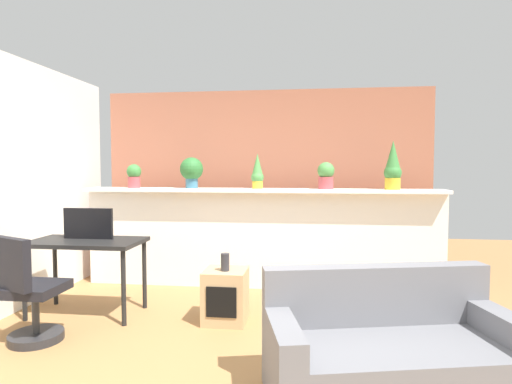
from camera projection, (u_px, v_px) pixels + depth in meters
name	position (u px, v px, depth m)	size (l,w,h in m)	color
ground_plane	(229.00, 360.00, 3.24)	(12.00, 12.00, 0.00)	#9E7042
divider_wall	(260.00, 240.00, 5.18)	(4.34, 0.16, 1.18)	white
plant_shelf	(260.00, 190.00, 5.11)	(4.34, 0.36, 0.04)	white
brick_wall_behind	(265.00, 184.00, 5.74)	(4.34, 0.10, 2.50)	#AD664C
potted_plant_0	(134.00, 175.00, 5.27)	(0.18, 0.18, 0.30)	#B7474C
potted_plant_1	(192.00, 171.00, 5.21)	(0.28, 0.28, 0.38)	#386B84
potted_plant_2	(257.00, 172.00, 5.11)	(0.15, 0.15, 0.42)	gold
potted_plant_3	(326.00, 175.00, 5.01)	(0.20, 0.20, 0.32)	#B7474C
potted_plant_4	(393.00, 167.00, 4.88)	(0.20, 0.20, 0.56)	gold
desk	(86.00, 248.00, 4.22)	(1.10, 0.60, 0.75)	black
tv_monitor	(88.00, 223.00, 4.29)	(0.51, 0.04, 0.31)	black
office_chair	(29.00, 298.00, 3.53)	(0.51, 0.51, 0.91)	#262628
side_cube_shelf	(225.00, 296.00, 4.03)	(0.40, 0.41, 0.50)	tan
vase_on_shelf	(225.00, 262.00, 3.98)	(0.08, 0.08, 0.17)	#2D2D33
couch	(390.00, 355.00, 2.68)	(1.69, 1.09, 0.80)	slate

